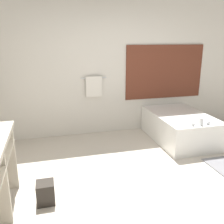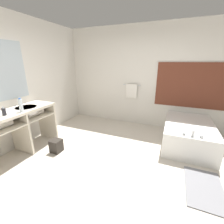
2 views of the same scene
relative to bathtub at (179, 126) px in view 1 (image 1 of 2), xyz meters
The scene contains 4 objects.
ground_plane 1.90m from the bathtub, 130.22° to the right, with size 16.00×16.00×0.00m, color beige.
wall_back_with_blinds 1.77m from the bathtub, 145.91° to the left, with size 7.40×0.13×2.70m.
bathtub is the anchor object (origin of this frame).
waste_bin 2.85m from the bathtub, 151.58° to the right, with size 0.21×0.21×0.27m.
Camera 1 is at (-1.18, -2.59, 1.88)m, focal length 40.00 mm.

